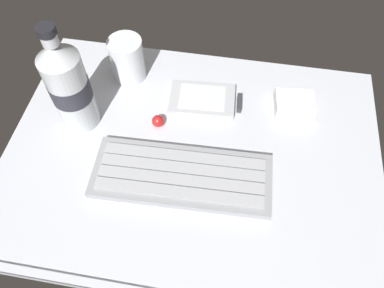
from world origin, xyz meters
The scene contains 7 objects.
ground_plane centered at (0.00, -0.23, -0.99)cm, with size 64.00×48.00×2.80cm.
keyboard centered at (-0.86, -4.96, 0.81)cm, with size 29.38×12.04×1.70cm.
handheld_device centered at (0.66, 11.51, 0.73)cm, with size 13.13×8.32×1.50cm.
juice_cup centered at (-15.06, 16.00, 3.91)cm, with size 6.40×6.40×8.50cm.
water_bottle centered at (-20.91, 3.95, 9.01)cm, with size 6.73×6.73×20.80cm.
charger_block centered at (16.84, 12.94, 1.20)cm, with size 7.00×5.60×2.40cm, color white.
trackball_mouse centered at (-7.00, 5.00, 1.10)cm, with size 2.20×2.20×2.20cm, color red.
Camera 1 is at (5.50, -32.76, 54.21)cm, focal length 34.73 mm.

